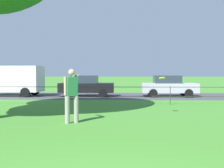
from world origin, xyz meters
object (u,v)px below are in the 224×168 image
person_thrower (72,94)px  frisbee (162,78)px  car_black_left (86,86)px  car_silver_right (168,86)px  panel_van_far_left (8,79)px

person_thrower → frisbee: person_thrower is taller
car_black_left → car_silver_right: (6.05, -0.05, 0.00)m
panel_van_far_left → car_silver_right: size_ratio=1.26×
person_thrower → panel_van_far_left: bearing=122.3°
person_thrower → car_silver_right: 11.82m
frisbee → car_black_left: bearing=115.8°
frisbee → car_silver_right: bearing=78.1°
frisbee → panel_van_far_left: size_ratio=0.06×
frisbee → car_silver_right: (1.83, 8.70, -0.71)m
person_thrower → car_silver_right: person_thrower is taller
panel_van_far_left → car_silver_right: 11.93m
car_black_left → frisbee: bearing=-64.2°
person_thrower → car_black_left: person_thrower is taller
car_black_left → car_silver_right: same height
person_thrower → panel_van_far_left: (-6.75, 10.70, 0.28)m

